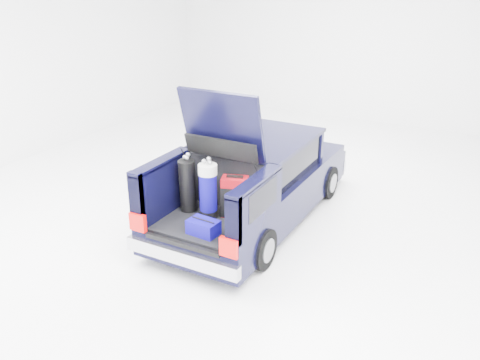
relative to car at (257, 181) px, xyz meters
The scene contains 6 objects.
ground 0.68m from the car, 90.00° to the right, with size 14.00×14.00×0.00m, color white.
car is the anchor object (origin of this frame).
red_suitcase 1.25m from the car, 78.94° to the right, with size 0.45×0.37×0.64m.
black_golf_bag 1.51m from the car, 108.70° to the right, with size 0.32×0.34×0.91m.
blue_golf_bag 1.46m from the car, 93.67° to the right, with size 0.35×0.35×0.93m.
blue_duffel 1.92m from the car, 86.04° to the right, with size 0.44×0.31×0.22m.
Camera 1 is at (3.56, -7.06, 4.02)m, focal length 38.00 mm.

